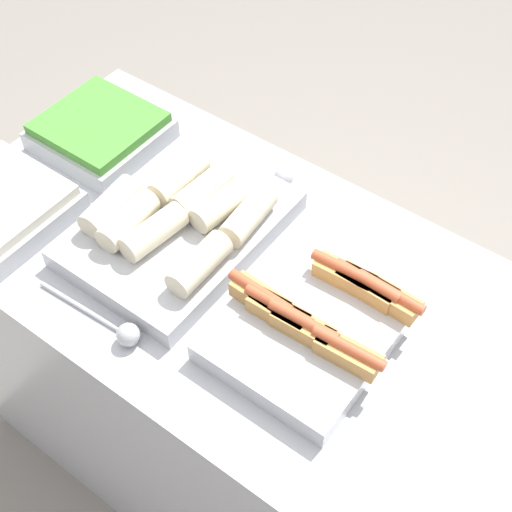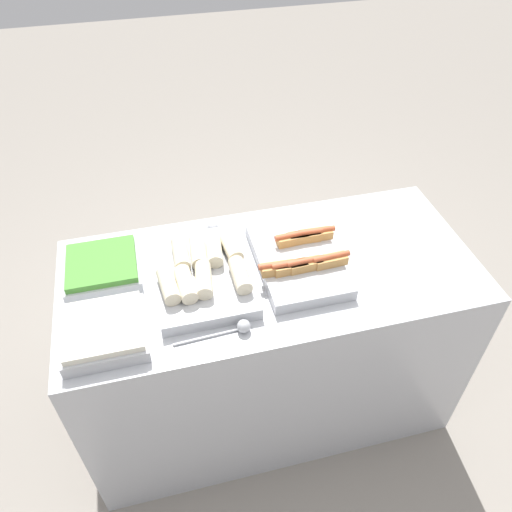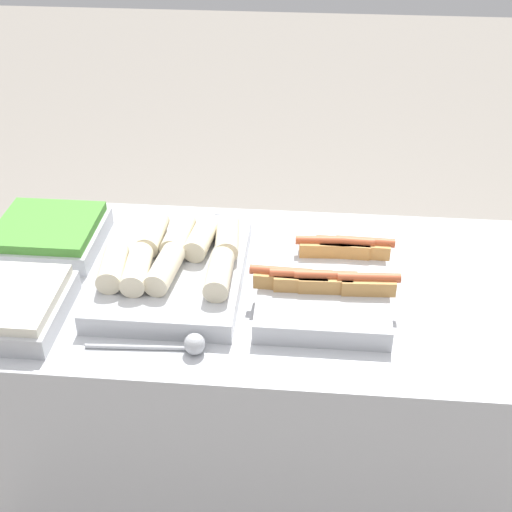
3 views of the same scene
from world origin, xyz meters
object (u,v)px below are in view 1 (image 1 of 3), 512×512
Objects in this scene: tray_hotdogs at (324,311)px; tray_side_back at (100,132)px; serving_spoon_far at (277,175)px; tray_wraps at (180,224)px; tray_side_front at (2,206)px; serving_spoon_near at (120,330)px.

tray_side_back is at bearing 170.37° from tray_hotdogs.
tray_hotdogs is 0.40m from serving_spoon_far.
tray_wraps reaches higher than tray_hotdogs.
tray_wraps is at bearing -18.67° from tray_side_back.
tray_hotdogs is 0.74m from tray_side_front.
tray_side_front is (-0.72, -0.18, 0.00)m from tray_hotdogs.
tray_wraps is 0.27m from serving_spoon_near.
serving_spoon_near is 1.07× the size of serving_spoon_far.
tray_side_back is at bearing 137.88° from serving_spoon_near.
tray_side_front is 0.31m from tray_side_back.
tray_wraps is 1.78× the size of serving_spoon_near.
tray_side_front reaches higher than serving_spoon_near.
serving_spoon_near is at bearing -42.12° from tray_side_back.
serving_spoon_near is (0.42, -0.08, -0.02)m from tray_side_front.
serving_spoon_far is at bearing 138.44° from tray_hotdogs.
serving_spoon_far is (0.42, 0.14, -0.02)m from tray_side_back.
tray_hotdogs is 0.37m from tray_wraps.
tray_side_back is (0.00, 0.31, 0.00)m from tray_side_front.
tray_hotdogs reaches higher than tray_side_back.
tray_wraps is 1.90× the size of serving_spoon_far.
tray_wraps is 1.71× the size of tray_side_back.
serving_spoon_near is (-0.30, -0.26, -0.02)m from tray_hotdogs.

